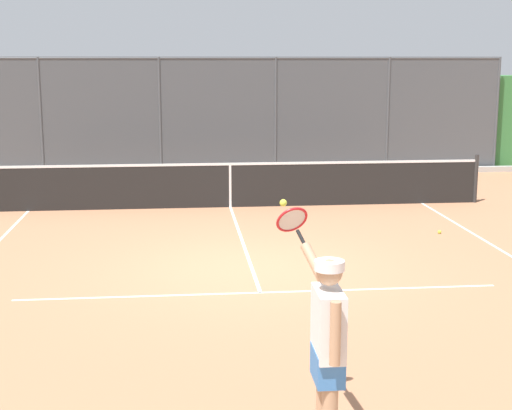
% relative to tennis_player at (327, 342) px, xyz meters
% --- Properties ---
extents(ground_plane, '(60.00, 60.00, 0.00)m').
position_rel_tennis_player_xyz_m(ground_plane, '(0.07, -5.52, -0.95)').
color(ground_plane, '#B27551').
extents(court_line_markings, '(8.55, 11.07, 0.01)m').
position_rel_tennis_player_xyz_m(court_line_markings, '(0.07, -4.00, -0.94)').
color(court_line_markings, white).
rests_on(court_line_markings, ground).
extents(fence_backdrop, '(18.68, 1.37, 3.19)m').
position_rel_tennis_player_xyz_m(fence_backdrop, '(0.07, -15.57, 0.38)').
color(fence_backdrop, '#474C51').
rests_on(fence_backdrop, ground).
extents(tennis_net, '(10.99, 0.09, 1.07)m').
position_rel_tennis_player_xyz_m(tennis_net, '(0.07, -10.34, -0.45)').
color(tennis_net, '#2D2D2D').
rests_on(tennis_net, ground).
extents(tennis_player, '(0.46, 1.37, 1.91)m').
position_rel_tennis_player_xyz_m(tennis_player, '(0.00, 0.00, 0.00)').
color(tennis_player, silver).
rests_on(tennis_player, ground).
extents(tennis_ball_mid_court, '(0.07, 0.07, 0.07)m').
position_rel_tennis_player_xyz_m(tennis_ball_mid_court, '(-3.57, -7.45, -0.91)').
color(tennis_ball_mid_court, '#C1D138').
rests_on(tennis_ball_mid_court, ground).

